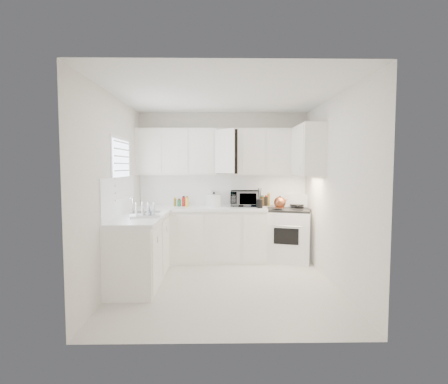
{
  "coord_description": "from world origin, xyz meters",
  "views": [
    {
      "loc": [
        -0.09,
        -4.78,
        1.65
      ],
      "look_at": [
        0.0,
        0.7,
        1.25
      ],
      "focal_mm": 28.34,
      "sensor_mm": 36.0,
      "label": 1
    }
  ],
  "objects_px": {
    "microwave": "(245,197)",
    "rice_cooker": "(214,199)",
    "tea_kettle": "(280,202)",
    "utensil_crock": "(260,198)",
    "dish_rack": "(144,209)",
    "stove": "(288,227)"
  },
  "relations": [
    {
      "from": "microwave",
      "to": "tea_kettle",
      "type": "bearing_deg",
      "value": -19.2
    },
    {
      "from": "tea_kettle",
      "to": "utensil_crock",
      "type": "distance_m",
      "value": 0.36
    },
    {
      "from": "stove",
      "to": "utensil_crock",
      "type": "relative_size",
      "value": 3.31
    },
    {
      "from": "stove",
      "to": "microwave",
      "type": "bearing_deg",
      "value": -168.28
    },
    {
      "from": "rice_cooker",
      "to": "utensil_crock",
      "type": "distance_m",
      "value": 0.8
    },
    {
      "from": "microwave",
      "to": "dish_rack",
      "type": "relative_size",
      "value": 1.24
    },
    {
      "from": "utensil_crock",
      "to": "dish_rack",
      "type": "distance_m",
      "value": 1.99
    },
    {
      "from": "utensil_crock",
      "to": "dish_rack",
      "type": "height_order",
      "value": "utensil_crock"
    },
    {
      "from": "utensil_crock",
      "to": "dish_rack",
      "type": "relative_size",
      "value": 0.88
    },
    {
      "from": "tea_kettle",
      "to": "rice_cooker",
      "type": "distance_m",
      "value": 1.13
    },
    {
      "from": "utensil_crock",
      "to": "microwave",
      "type": "bearing_deg",
      "value": 128.93
    },
    {
      "from": "stove",
      "to": "microwave",
      "type": "height_order",
      "value": "microwave"
    },
    {
      "from": "tea_kettle",
      "to": "rice_cooker",
      "type": "bearing_deg",
      "value": -170.73
    },
    {
      "from": "stove",
      "to": "rice_cooker",
      "type": "height_order",
      "value": "rice_cooker"
    },
    {
      "from": "tea_kettle",
      "to": "stove",
      "type": "bearing_deg",
      "value": 59.34
    },
    {
      "from": "rice_cooker",
      "to": "utensil_crock",
      "type": "height_order",
      "value": "utensil_crock"
    },
    {
      "from": "microwave",
      "to": "rice_cooker",
      "type": "distance_m",
      "value": 0.54
    },
    {
      "from": "tea_kettle",
      "to": "microwave",
      "type": "height_order",
      "value": "microwave"
    },
    {
      "from": "stove",
      "to": "dish_rack",
      "type": "bearing_deg",
      "value": -134.53
    },
    {
      "from": "tea_kettle",
      "to": "microwave",
      "type": "distance_m",
      "value": 0.63
    },
    {
      "from": "utensil_crock",
      "to": "rice_cooker",
      "type": "bearing_deg",
      "value": 164.16
    },
    {
      "from": "microwave",
      "to": "dish_rack",
      "type": "xyz_separation_m",
      "value": [
        -1.49,
        -1.28,
        -0.06
      ]
    }
  ]
}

